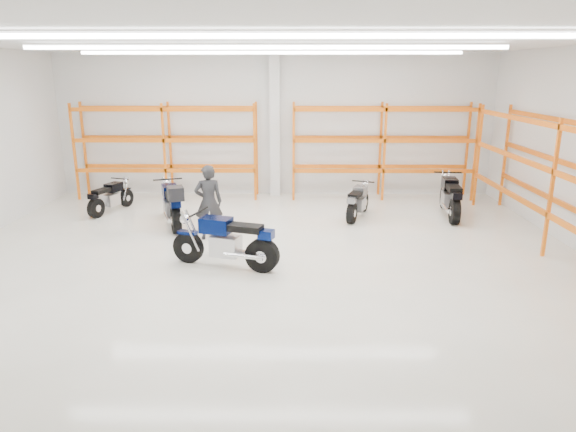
{
  "coord_description": "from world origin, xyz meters",
  "views": [
    {
      "loc": [
        0.59,
        -10.68,
        3.9
      ],
      "look_at": [
        0.48,
        0.5,
        0.76
      ],
      "focal_mm": 32.0,
      "sensor_mm": 36.0,
      "label": 1
    }
  ],
  "objects_px": {
    "standing_man": "(209,202)",
    "structural_column": "(275,126)",
    "motorcycle_back_d": "(450,198)",
    "motorcycle_back_b": "(172,205)",
    "motorcycle_main": "(229,243)",
    "motorcycle_back_c": "(358,202)",
    "motorcycle_back_a": "(109,198)"
  },
  "relations": [
    {
      "from": "standing_man",
      "to": "structural_column",
      "type": "relative_size",
      "value": 0.4
    },
    {
      "from": "motorcycle_back_d",
      "to": "motorcycle_back_b",
      "type": "bearing_deg",
      "value": -172.14
    },
    {
      "from": "motorcycle_main",
      "to": "standing_man",
      "type": "distance_m",
      "value": 2.09
    },
    {
      "from": "motorcycle_back_b",
      "to": "motorcycle_back_c",
      "type": "bearing_deg",
      "value": 10.13
    },
    {
      "from": "motorcycle_main",
      "to": "motorcycle_back_c",
      "type": "relative_size",
      "value": 1.25
    },
    {
      "from": "motorcycle_back_c",
      "to": "motorcycle_main",
      "type": "bearing_deg",
      "value": -129.15
    },
    {
      "from": "motorcycle_back_a",
      "to": "standing_man",
      "type": "relative_size",
      "value": 0.99
    },
    {
      "from": "motorcycle_back_d",
      "to": "structural_column",
      "type": "distance_m",
      "value": 5.87
    },
    {
      "from": "motorcycle_back_b",
      "to": "standing_man",
      "type": "relative_size",
      "value": 1.29
    },
    {
      "from": "motorcycle_back_c",
      "to": "structural_column",
      "type": "bearing_deg",
      "value": 130.2
    },
    {
      "from": "motorcycle_back_a",
      "to": "motorcycle_back_b",
      "type": "relative_size",
      "value": 0.76
    },
    {
      "from": "standing_man",
      "to": "structural_column",
      "type": "height_order",
      "value": "structural_column"
    },
    {
      "from": "motorcycle_main",
      "to": "motorcycle_back_d",
      "type": "height_order",
      "value": "motorcycle_main"
    },
    {
      "from": "motorcycle_main",
      "to": "motorcycle_back_b",
      "type": "relative_size",
      "value": 0.98
    },
    {
      "from": "motorcycle_back_d",
      "to": "structural_column",
      "type": "relative_size",
      "value": 0.52
    },
    {
      "from": "motorcycle_back_d",
      "to": "structural_column",
      "type": "xyz_separation_m",
      "value": [
        -4.95,
        2.64,
        1.71
      ]
    },
    {
      "from": "motorcycle_back_a",
      "to": "motorcycle_back_d",
      "type": "height_order",
      "value": "motorcycle_back_d"
    },
    {
      "from": "motorcycle_back_c",
      "to": "structural_column",
      "type": "height_order",
      "value": "structural_column"
    },
    {
      "from": "standing_man",
      "to": "motorcycle_back_a",
      "type": "bearing_deg",
      "value": -48.96
    },
    {
      "from": "motorcycle_back_b",
      "to": "motorcycle_back_c",
      "type": "xyz_separation_m",
      "value": [
        4.91,
        0.88,
        -0.15
      ]
    },
    {
      "from": "motorcycle_back_d",
      "to": "standing_man",
      "type": "relative_size",
      "value": 1.3
    },
    {
      "from": "structural_column",
      "to": "motorcycle_main",
      "type": "bearing_deg",
      "value": -96.21
    },
    {
      "from": "motorcycle_main",
      "to": "motorcycle_back_a",
      "type": "distance_m",
      "value": 5.82
    },
    {
      "from": "motorcycle_back_c",
      "to": "structural_column",
      "type": "xyz_separation_m",
      "value": [
        -2.37,
        2.8,
        1.81
      ]
    },
    {
      "from": "standing_man",
      "to": "motorcycle_back_b",
      "type": "bearing_deg",
      "value": -54.38
    },
    {
      "from": "motorcycle_main",
      "to": "structural_column",
      "type": "xyz_separation_m",
      "value": [
        0.72,
        6.59,
        1.71
      ]
    },
    {
      "from": "structural_column",
      "to": "motorcycle_back_c",
      "type": "bearing_deg",
      "value": -49.8
    },
    {
      "from": "motorcycle_back_b",
      "to": "standing_man",
      "type": "bearing_deg",
      "value": -41.2
    },
    {
      "from": "structural_column",
      "to": "motorcycle_back_a",
      "type": "bearing_deg",
      "value": -153.59
    },
    {
      "from": "motorcycle_main",
      "to": "structural_column",
      "type": "relative_size",
      "value": 0.51
    },
    {
      "from": "motorcycle_back_b",
      "to": "motorcycle_back_d",
      "type": "height_order",
      "value": "motorcycle_back_b"
    },
    {
      "from": "motorcycle_main",
      "to": "motorcycle_back_c",
      "type": "bearing_deg",
      "value": 50.85
    }
  ]
}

